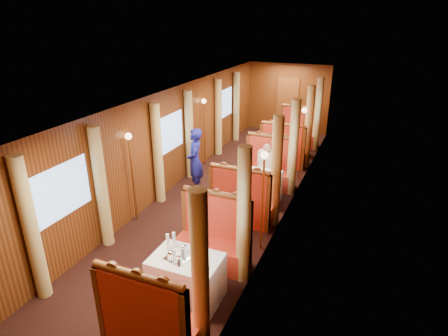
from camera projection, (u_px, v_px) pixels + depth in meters
The scene contains 48 objects.
floor at pixel (227, 197), 9.12m from camera, with size 3.00×12.00×0.01m, color black, non-canonical shape.
ceiling at pixel (227, 94), 8.16m from camera, with size 3.00×12.00×0.01m, color silver, non-canonical shape.
wall_far at pixel (288, 98), 13.77m from camera, with size 3.00×2.50×0.01m, color brown, non-canonical shape.
wall_left at pixel (170, 140), 9.17m from camera, with size 12.00×2.50×0.01m, color brown, non-canonical shape.
wall_right at pixel (291, 157), 8.11m from camera, with size 12.00×2.50×0.01m, color brown, non-canonical shape.
doorway_far at pixel (287, 105), 13.84m from camera, with size 0.80×0.04×2.00m, color brown.
table_near at pixel (187, 279), 5.72m from camera, with size 1.05×0.72×0.75m, color white.
banquette_near_fwd at pixel (150, 323), 4.83m from camera, with size 1.30×0.55×1.34m.
banquette_near_aft at pixel (213, 241), 6.57m from camera, with size 1.30×0.55×1.34m.
table_mid at pixel (257, 188), 8.71m from camera, with size 1.05×0.72×0.75m, color white.
banquette_mid_fwd at pixel (242, 205), 7.82m from camera, with size 1.30×0.55×1.34m.
banquette_mid_aft at pixel (269, 170), 9.56m from camera, with size 1.30×0.55×1.34m.
table_far at pixel (291, 143), 11.70m from camera, with size 1.05×0.72×0.75m, color white.
banquette_far_fwd at pixel (283, 152), 10.82m from camera, with size 1.30×0.55×1.34m.
banquette_far_aft at pixel (298, 133), 12.55m from camera, with size 1.30×0.55×1.34m.
tea_tray at pixel (176, 259), 5.55m from camera, with size 0.34×0.26×0.01m, color silver.
teapot_left at pixel (171, 257), 5.49m from camera, with size 0.17×0.13×0.14m, color silver, non-canonical shape.
teapot_right at pixel (180, 259), 5.47m from camera, with size 0.13×0.10×0.11m, color silver, non-canonical shape.
teapot_back at pixel (184, 250), 5.66m from camera, with size 0.15×0.11×0.12m, color silver, non-canonical shape.
fruit_plate at pixel (202, 266), 5.37m from camera, with size 0.22×0.22×0.05m.
cup_inboard at pixel (168, 243), 5.75m from camera, with size 0.08×0.08×0.26m.
cup_outboard at pixel (174, 241), 5.80m from camera, with size 0.08×0.08×0.26m.
rose_vase_mid at pixel (257, 165), 8.54m from camera, with size 0.06×0.06×0.36m.
rose_vase_far at pixel (292, 126), 11.51m from camera, with size 0.06×0.06×0.36m.
window_left_near at pixel (62, 191), 6.09m from camera, with size 1.20×0.90×0.01m, color #84ADE0, non-canonical shape.
curtain_left_near_a at pixel (31, 230), 5.49m from camera, with size 0.22×0.22×2.35m, color tan.
curtain_left_near_b at pixel (101, 188), 6.83m from camera, with size 0.22×0.22×2.35m, color tan.
window_right_near at pixel (232, 228), 5.05m from camera, with size 1.20×0.90×0.01m, color #84ADE0, non-canonical shape.
curtain_right_near_a at pixel (200, 277), 4.52m from camera, with size 0.22×0.22×2.35m, color tan.
curtain_right_near_b at pixel (244, 217), 5.86m from camera, with size 0.22×0.22×2.35m, color tan.
window_left_mid at pixel (170, 133), 9.09m from camera, with size 1.20×0.90×0.01m, color #84ADE0, non-canonical shape.
curtain_left_mid_a at pixel (158, 154), 8.49m from camera, with size 0.22×0.22×2.35m, color tan.
curtain_left_mid_b at pixel (189, 135), 9.82m from camera, with size 0.22×0.22×2.35m, color tan.
window_right_mid at pixel (291, 148), 8.04m from camera, with size 1.20×0.90×0.01m, color #84ADE0, non-canonical shape.
curtain_right_mid_a at pixel (276, 172), 7.52m from camera, with size 0.22×0.22×2.35m, color tan.
curtain_right_mid_b at pixel (293, 148), 8.85m from camera, with size 0.22×0.22×2.35m, color tan.
window_left_far at pixel (225, 103), 12.08m from camera, with size 1.20×0.90×0.01m, color #84ADE0, non-canonical shape.
curtain_left_far_a at pixel (218, 118), 11.48m from camera, with size 0.22×0.22×2.35m, color tan.
curtain_left_far_b at pixel (236, 107), 12.81m from camera, with size 0.22×0.22×2.35m, color tan.
window_right_far at pixel (318, 112), 11.03m from camera, with size 1.20×0.90×0.01m, color #84ADE0, non-canonical shape.
curtain_right_far_a at pixel (308, 127), 10.51m from camera, with size 0.22×0.22×2.35m, color tan.
curtain_right_far_b at pixel (318, 114), 11.84m from camera, with size 0.22×0.22×2.35m, color tan.
sconce_left_fore at pixel (131, 160), 7.58m from camera, with size 0.14×0.14×1.95m.
sconce_right_fore at pixel (263, 181), 6.60m from camera, with size 0.14×0.14×1.95m.
sconce_left_aft at pixel (204, 118), 10.58m from camera, with size 0.14×0.14×1.95m.
sconce_right_aft at pixel (303, 129), 9.59m from camera, with size 0.14×0.14×1.95m.
steward at pixel (195, 161), 9.10m from camera, with size 0.59×0.39×1.62m, color navy.
passenger at pixel (266, 162), 9.20m from camera, with size 0.40×0.44×0.76m.
Camera 1 is at (3.05, -7.57, 4.12)m, focal length 30.00 mm.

